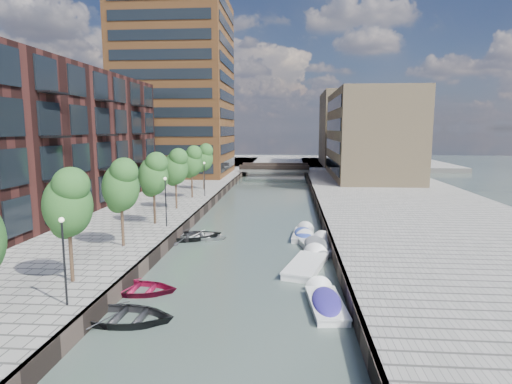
# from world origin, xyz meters

# --- Properties ---
(water) EXTENTS (300.00, 300.00, 0.00)m
(water) POSITION_xyz_m (0.00, 40.00, 0.00)
(water) COLOR #38473F
(water) RESTS_ON ground
(quay_right) EXTENTS (20.00, 140.00, 1.00)m
(quay_right) POSITION_xyz_m (16.00, 40.00, 0.50)
(quay_right) COLOR gray
(quay_right) RESTS_ON ground
(quay_wall_left) EXTENTS (0.25, 140.00, 1.00)m
(quay_wall_left) POSITION_xyz_m (-6.10, 40.00, 0.50)
(quay_wall_left) COLOR #332823
(quay_wall_left) RESTS_ON ground
(quay_wall_right) EXTENTS (0.25, 140.00, 1.00)m
(quay_wall_right) POSITION_xyz_m (6.10, 40.00, 0.50)
(quay_wall_right) COLOR #332823
(quay_wall_right) RESTS_ON ground
(far_closure) EXTENTS (80.00, 40.00, 1.00)m
(far_closure) POSITION_xyz_m (0.00, 100.00, 0.50)
(far_closure) COLOR gray
(far_closure) RESTS_ON ground
(apartment_block) EXTENTS (8.00, 38.00, 14.00)m
(apartment_block) POSITION_xyz_m (-20.00, 30.00, 8.00)
(apartment_block) COLOR black
(apartment_block) RESTS_ON quay_left
(tower) EXTENTS (18.00, 18.00, 30.00)m
(tower) POSITION_xyz_m (-17.00, 65.00, 16.00)
(tower) COLOR brown
(tower) RESTS_ON quay_left
(tan_block_near) EXTENTS (12.00, 25.00, 14.00)m
(tan_block_near) POSITION_xyz_m (16.00, 62.00, 8.00)
(tan_block_near) COLOR #9E8661
(tan_block_near) RESTS_ON quay_right
(tan_block_far) EXTENTS (12.00, 20.00, 16.00)m
(tan_block_far) POSITION_xyz_m (16.00, 88.00, 9.00)
(tan_block_far) COLOR #9E8661
(tan_block_far) RESTS_ON quay_right
(bridge) EXTENTS (13.00, 6.00, 1.30)m
(bridge) POSITION_xyz_m (0.00, 72.00, 1.39)
(bridge) COLOR gray
(bridge) RESTS_ON ground
(tree_1) EXTENTS (2.50, 2.50, 5.95)m
(tree_1) POSITION_xyz_m (-8.50, 11.00, 5.31)
(tree_1) COLOR #382619
(tree_1) RESTS_ON quay_left
(tree_2) EXTENTS (2.50, 2.50, 5.95)m
(tree_2) POSITION_xyz_m (-8.50, 18.00, 5.31)
(tree_2) COLOR #382619
(tree_2) RESTS_ON quay_left
(tree_3) EXTENTS (2.50, 2.50, 5.95)m
(tree_3) POSITION_xyz_m (-8.50, 25.00, 5.31)
(tree_3) COLOR #382619
(tree_3) RESTS_ON quay_left
(tree_4) EXTENTS (2.50, 2.50, 5.95)m
(tree_4) POSITION_xyz_m (-8.50, 32.00, 5.31)
(tree_4) COLOR #382619
(tree_4) RESTS_ON quay_left
(tree_5) EXTENTS (2.50, 2.50, 5.95)m
(tree_5) POSITION_xyz_m (-8.50, 39.00, 5.31)
(tree_5) COLOR #382619
(tree_5) RESTS_ON quay_left
(tree_6) EXTENTS (2.50, 2.50, 5.95)m
(tree_6) POSITION_xyz_m (-8.50, 46.00, 5.31)
(tree_6) COLOR #382619
(tree_6) RESTS_ON quay_left
(lamp_0) EXTENTS (0.24, 0.24, 4.12)m
(lamp_0) POSITION_xyz_m (-7.20, 8.00, 3.51)
(lamp_0) COLOR black
(lamp_0) RESTS_ON quay_left
(lamp_1) EXTENTS (0.24, 0.24, 4.12)m
(lamp_1) POSITION_xyz_m (-7.20, 24.00, 3.51)
(lamp_1) COLOR black
(lamp_1) RESTS_ON quay_left
(lamp_2) EXTENTS (0.24, 0.24, 4.12)m
(lamp_2) POSITION_xyz_m (-7.20, 40.00, 3.51)
(lamp_2) COLOR black
(lamp_2) RESTS_ON quay_left
(sloop_0) EXTENTS (5.09, 3.73, 1.03)m
(sloop_0) POSITION_xyz_m (-4.80, 8.56, 0.00)
(sloop_0) COLOR black
(sloop_0) RESTS_ON ground
(sloop_2) EXTENTS (4.47, 3.20, 0.92)m
(sloop_2) POSITION_xyz_m (-5.40, 12.15, 0.00)
(sloop_2) COLOR maroon
(sloop_2) RESTS_ON ground
(sloop_3) EXTENTS (4.90, 3.93, 0.90)m
(sloop_3) POSITION_xyz_m (-4.26, 24.04, 0.00)
(sloop_3) COLOR white
(sloop_3) RESTS_ON ground
(sloop_4) EXTENTS (6.15, 5.31, 1.07)m
(sloop_4) POSITION_xyz_m (-5.10, 23.78, 0.00)
(sloop_4) COLOR black
(sloop_4) RESTS_ON ground
(motorboat_0) EXTENTS (2.01, 4.77, 1.55)m
(motorboat_0) POSITION_xyz_m (4.85, 11.24, 0.19)
(motorboat_0) COLOR white
(motorboat_0) RESTS_ON ground
(motorboat_1) EXTENTS (2.92, 5.34, 1.69)m
(motorboat_1) POSITION_xyz_m (4.80, 22.19, 0.21)
(motorboat_1) COLOR #BCBCBA
(motorboat_1) RESTS_ON ground
(motorboat_2) EXTENTS (3.31, 5.86, 1.85)m
(motorboat_2) POSITION_xyz_m (4.26, 17.56, 0.11)
(motorboat_2) COLOR white
(motorboat_2) RESTS_ON ground
(motorboat_3) EXTENTS (2.06, 4.80, 1.55)m
(motorboat_3) POSITION_xyz_m (4.17, 25.53, 0.19)
(motorboat_3) COLOR #AFAFAD
(motorboat_3) RESTS_ON ground
(motorboat_4) EXTENTS (2.59, 5.31, 1.69)m
(motorboat_4) POSITION_xyz_m (5.26, 21.64, 0.21)
(motorboat_4) COLOR silver
(motorboat_4) RESTS_ON ground
(car) EXTENTS (2.09, 4.01, 1.30)m
(car) POSITION_xyz_m (11.84, 62.58, 1.65)
(car) COLOR #B8B9BE
(car) RESTS_ON quay_right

